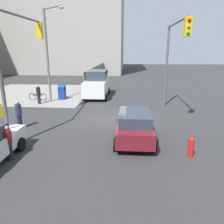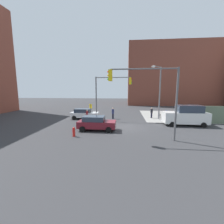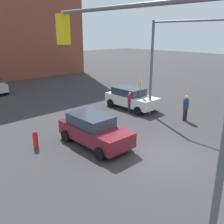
{
  "view_description": "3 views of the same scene",
  "coord_description": "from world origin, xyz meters",
  "px_view_note": "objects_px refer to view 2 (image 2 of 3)",
  "views": [
    {
      "loc": [
        -14.16,
        -1.33,
        4.67
      ],
      "look_at": [
        -2.88,
        -0.5,
        1.42
      ],
      "focal_mm": 35.0,
      "sensor_mm": 36.0,
      "label": 1
    },
    {
      "loc": [
        0.18,
        -18.06,
        4.6
      ],
      "look_at": [
        -1.51,
        -1.16,
        2.05
      ],
      "focal_mm": 24.0,
      "sensor_mm": 36.0,
      "label": 2
    },
    {
      "loc": [
        6.32,
        -9.38,
        5.77
      ],
      "look_at": [
        -3.05,
        -0.61,
        1.64
      ],
      "focal_mm": 40.0,
      "sensor_mm": 36.0,
      "label": 3
    }
  ],
  "objects_px": {
    "pedestrian_waiting": "(87,115)",
    "bicycle_at_crosswalk": "(85,115)",
    "traffic_signal_nw_corner": "(110,89)",
    "traffic_signal_se_corner": "(149,89)",
    "coupe_white": "(84,114)",
    "van_white_delivery": "(186,116)",
    "mailbox_blue": "(167,115)",
    "bicycle_leaning_on_fence": "(159,115)",
    "fire_hydrant": "(74,132)",
    "pedestrian_walking_north": "(152,113)",
    "pedestrian_crossing": "(113,113)",
    "street_lamp_corner": "(159,89)",
    "sedan_maroon": "(96,123)"
  },
  "relations": [
    {
      "from": "pedestrian_waiting",
      "to": "bicycle_at_crosswalk",
      "type": "relative_size",
      "value": 0.89
    },
    {
      "from": "traffic_signal_nw_corner",
      "to": "traffic_signal_se_corner",
      "type": "relative_size",
      "value": 1.0
    },
    {
      "from": "coupe_white",
      "to": "van_white_delivery",
      "type": "height_order",
      "value": "van_white_delivery"
    },
    {
      "from": "mailbox_blue",
      "to": "traffic_signal_nw_corner",
      "type": "bearing_deg",
      "value": -176.68
    },
    {
      "from": "coupe_white",
      "to": "bicycle_leaning_on_fence",
      "type": "bearing_deg",
      "value": 12.07
    },
    {
      "from": "traffic_signal_nw_corner",
      "to": "fire_hydrant",
      "type": "relative_size",
      "value": 6.91
    },
    {
      "from": "mailbox_blue",
      "to": "coupe_white",
      "type": "xyz_separation_m",
      "value": [
        -12.66,
        -0.38,
        0.08
      ]
    },
    {
      "from": "van_white_delivery",
      "to": "pedestrian_walking_north",
      "type": "xyz_separation_m",
      "value": [
        -3.6,
        4.7,
        -0.4
      ]
    },
    {
      "from": "traffic_signal_se_corner",
      "to": "mailbox_blue",
      "type": "relative_size",
      "value": 4.55
    },
    {
      "from": "pedestrian_crossing",
      "to": "bicycle_at_crosswalk",
      "type": "distance_m",
      "value": 4.9
    },
    {
      "from": "pedestrian_walking_north",
      "to": "bicycle_leaning_on_fence",
      "type": "height_order",
      "value": "pedestrian_walking_north"
    },
    {
      "from": "street_lamp_corner",
      "to": "pedestrian_crossing",
      "type": "xyz_separation_m",
      "value": [
        -6.98,
        -0.3,
        -3.79
      ]
    },
    {
      "from": "bicycle_at_crosswalk",
      "to": "sedan_maroon",
      "type": "bearing_deg",
      "value": -65.38
    },
    {
      "from": "pedestrian_crossing",
      "to": "pedestrian_walking_north",
      "type": "bearing_deg",
      "value": -35.02
    },
    {
      "from": "traffic_signal_nw_corner",
      "to": "street_lamp_corner",
      "type": "relative_size",
      "value": 0.81
    },
    {
      "from": "traffic_signal_se_corner",
      "to": "mailbox_blue",
      "type": "height_order",
      "value": "traffic_signal_se_corner"
    },
    {
      "from": "sedan_maroon",
      "to": "pedestrian_crossing",
      "type": "xyz_separation_m",
      "value": [
        1.27,
        6.91,
        0.07
      ]
    },
    {
      "from": "bicycle_at_crosswalk",
      "to": "pedestrian_waiting",
      "type": "bearing_deg",
      "value": -65.48
    },
    {
      "from": "traffic_signal_se_corner",
      "to": "street_lamp_corner",
      "type": "xyz_separation_m",
      "value": [
        2.87,
        10.0,
        0.03
      ]
    },
    {
      "from": "bicycle_leaning_on_fence",
      "to": "van_white_delivery",
      "type": "bearing_deg",
      "value": -67.82
    },
    {
      "from": "street_lamp_corner",
      "to": "pedestrian_waiting",
      "type": "distance_m",
      "value": 11.59
    },
    {
      "from": "mailbox_blue",
      "to": "bicycle_at_crosswalk",
      "type": "relative_size",
      "value": 0.82
    },
    {
      "from": "street_lamp_corner",
      "to": "mailbox_blue",
      "type": "xyz_separation_m",
      "value": [
        1.22,
        -0.5,
        -3.94
      ]
    },
    {
      "from": "mailbox_blue",
      "to": "coupe_white",
      "type": "distance_m",
      "value": 12.67
    },
    {
      "from": "traffic_signal_nw_corner",
      "to": "van_white_delivery",
      "type": "height_order",
      "value": "traffic_signal_nw_corner"
    },
    {
      "from": "street_lamp_corner",
      "to": "bicycle_leaning_on_fence",
      "type": "bearing_deg",
      "value": 69.93
    },
    {
      "from": "pedestrian_waiting",
      "to": "bicycle_leaning_on_fence",
      "type": "height_order",
      "value": "pedestrian_waiting"
    },
    {
      "from": "sedan_maroon",
      "to": "pedestrian_walking_north",
      "type": "relative_size",
      "value": 2.51
    },
    {
      "from": "sedan_maroon",
      "to": "coupe_white",
      "type": "distance_m",
      "value": 7.09
    },
    {
      "from": "fire_hydrant",
      "to": "mailbox_blue",
      "type": "bearing_deg",
      "value": 39.4
    },
    {
      "from": "traffic_signal_nw_corner",
      "to": "sedan_maroon",
      "type": "distance_m",
      "value": 7.33
    },
    {
      "from": "coupe_white",
      "to": "bicycle_at_crosswalk",
      "type": "bearing_deg",
      "value": 103.94
    },
    {
      "from": "pedestrian_walking_north",
      "to": "traffic_signal_se_corner",
      "type": "bearing_deg",
      "value": 10.11
    },
    {
      "from": "van_white_delivery",
      "to": "bicycle_at_crosswalk",
      "type": "bearing_deg",
      "value": 163.95
    },
    {
      "from": "traffic_signal_se_corner",
      "to": "mailbox_blue",
      "type": "xyz_separation_m",
      "value": [
        4.09,
        9.5,
        -3.91
      ]
    },
    {
      "from": "bicycle_at_crosswalk",
      "to": "traffic_signal_nw_corner",
      "type": "bearing_deg",
      "value": -18.87
    },
    {
      "from": "van_white_delivery",
      "to": "pedestrian_walking_north",
      "type": "bearing_deg",
      "value": 127.45
    },
    {
      "from": "traffic_signal_se_corner",
      "to": "traffic_signal_nw_corner",
      "type": "bearing_deg",
      "value": 116.7
    },
    {
      "from": "pedestrian_walking_north",
      "to": "pedestrian_crossing",
      "type": "bearing_deg",
      "value": -57.29
    },
    {
      "from": "traffic_signal_nw_corner",
      "to": "pedestrian_walking_north",
      "type": "height_order",
      "value": "traffic_signal_nw_corner"
    },
    {
      "from": "traffic_signal_se_corner",
      "to": "pedestrian_crossing",
      "type": "height_order",
      "value": "traffic_signal_se_corner"
    },
    {
      "from": "traffic_signal_se_corner",
      "to": "street_lamp_corner",
      "type": "relative_size",
      "value": 0.81
    },
    {
      "from": "fire_hydrant",
      "to": "van_white_delivery",
      "type": "height_order",
      "value": "van_white_delivery"
    },
    {
      "from": "traffic_signal_nw_corner",
      "to": "sedan_maroon",
      "type": "relative_size",
      "value": 1.53
    },
    {
      "from": "sedan_maroon",
      "to": "van_white_delivery",
      "type": "bearing_deg",
      "value": 17.61
    },
    {
      "from": "pedestrian_walking_north",
      "to": "street_lamp_corner",
      "type": "bearing_deg",
      "value": 58.93
    },
    {
      "from": "mailbox_blue",
      "to": "sedan_maroon",
      "type": "relative_size",
      "value": 0.34
    },
    {
      "from": "coupe_white",
      "to": "pedestrian_walking_north",
      "type": "distance_m",
      "value": 10.83
    },
    {
      "from": "fire_hydrant",
      "to": "van_white_delivery",
      "type": "relative_size",
      "value": 0.17
    },
    {
      "from": "traffic_signal_nw_corner",
      "to": "mailbox_blue",
      "type": "bearing_deg",
      "value": 3.32
    }
  ]
}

